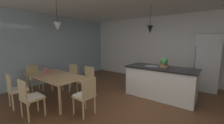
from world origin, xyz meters
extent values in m
cube|color=brown|center=(0.00, 0.00, -0.02)|extent=(10.00, 8.40, 0.04)
cube|color=white|center=(0.00, 3.26, 1.35)|extent=(10.00, 0.12, 2.70)
cube|color=#9EB7C6|center=(-4.06, 0.00, 1.35)|extent=(0.06, 8.40, 2.70)
cube|color=tan|center=(-2.19, -0.76, 0.72)|extent=(1.79, 0.89, 0.04)
cylinder|color=tan|center=(-3.00, -0.40, 0.36)|extent=(0.06, 0.06, 0.72)
cylinder|color=tan|center=(-1.38, -0.40, 0.36)|extent=(0.06, 0.06, 0.72)
cylinder|color=tan|center=(-3.00, -1.12, 0.36)|extent=(0.06, 0.06, 0.72)
cylinder|color=tan|center=(-1.38, -1.12, 0.36)|extent=(0.06, 0.06, 0.72)
cube|color=tan|center=(-1.79, -1.52, 0.43)|extent=(0.40, 0.40, 0.04)
cube|color=white|center=(-1.79, -1.52, 0.47)|extent=(0.36, 0.36, 0.03)
cube|color=tan|center=(-1.79, -1.70, 0.66)|extent=(0.38, 0.03, 0.42)
cylinder|color=tan|center=(-1.96, -1.35, 0.21)|extent=(0.04, 0.04, 0.41)
cylinder|color=tan|center=(-1.62, -1.35, 0.21)|extent=(0.04, 0.04, 0.41)
cylinder|color=tan|center=(-1.96, -1.69, 0.21)|extent=(0.04, 0.04, 0.41)
cylinder|color=tan|center=(-1.62, -1.69, 0.21)|extent=(0.04, 0.04, 0.41)
cube|color=tan|center=(-1.79, 0.00, 0.43)|extent=(0.42, 0.42, 0.04)
cube|color=white|center=(-1.79, 0.00, 0.47)|extent=(0.37, 0.37, 0.03)
cube|color=tan|center=(-1.80, 0.18, 0.66)|extent=(0.38, 0.05, 0.42)
cylinder|color=tan|center=(-1.61, -0.16, 0.21)|extent=(0.04, 0.04, 0.41)
cylinder|color=tan|center=(-1.95, -0.17, 0.21)|extent=(0.04, 0.04, 0.41)
cylinder|color=tan|center=(-1.63, 0.18, 0.21)|extent=(0.04, 0.04, 0.41)
cylinder|color=tan|center=(-1.97, 0.17, 0.21)|extent=(0.04, 0.04, 0.41)
cube|color=tan|center=(-0.98, -0.76, 0.43)|extent=(0.41, 0.41, 0.04)
cube|color=white|center=(-0.98, -0.76, 0.47)|extent=(0.37, 0.37, 0.03)
cube|color=tan|center=(-0.80, -0.76, 0.66)|extent=(0.04, 0.38, 0.42)
cylinder|color=tan|center=(-1.15, -0.92, 0.21)|extent=(0.04, 0.04, 0.41)
cylinder|color=tan|center=(-1.15, -0.58, 0.21)|extent=(0.04, 0.04, 0.41)
cylinder|color=tan|center=(-0.81, -0.93, 0.21)|extent=(0.04, 0.04, 0.41)
cylinder|color=tan|center=(-0.81, -0.59, 0.21)|extent=(0.04, 0.04, 0.41)
cube|color=tan|center=(-2.59, 0.00, 0.43)|extent=(0.44, 0.44, 0.04)
cube|color=white|center=(-2.59, 0.00, 0.47)|extent=(0.39, 0.39, 0.03)
cube|color=tan|center=(-2.61, 0.18, 0.66)|extent=(0.38, 0.07, 0.42)
cylinder|color=tan|center=(-2.41, -0.15, 0.21)|extent=(0.04, 0.04, 0.41)
cylinder|color=tan|center=(-2.75, -0.18, 0.21)|extent=(0.04, 0.04, 0.41)
cylinder|color=tan|center=(-2.44, 0.19, 0.21)|extent=(0.04, 0.04, 0.41)
cylinder|color=tan|center=(-2.78, 0.16, 0.21)|extent=(0.04, 0.04, 0.41)
cube|color=tan|center=(-3.40, -0.76, 0.43)|extent=(0.42, 0.42, 0.04)
cube|color=white|center=(-3.40, -0.76, 0.47)|extent=(0.38, 0.38, 0.03)
cube|color=tan|center=(-3.58, -0.75, 0.66)|extent=(0.05, 0.38, 0.42)
cylinder|color=tan|center=(-3.22, -0.60, 0.21)|extent=(0.04, 0.04, 0.41)
cylinder|color=tan|center=(-3.25, -0.94, 0.21)|extent=(0.04, 0.04, 0.41)
cylinder|color=tan|center=(-3.56, -0.58, 0.21)|extent=(0.04, 0.04, 0.41)
cylinder|color=tan|center=(-3.58, -0.92, 0.21)|extent=(0.04, 0.04, 0.41)
cube|color=tan|center=(-2.59, -1.52, 0.43)|extent=(0.44, 0.44, 0.04)
cube|color=white|center=(-2.59, -1.52, 0.47)|extent=(0.39, 0.39, 0.03)
cube|color=tan|center=(-2.61, -1.70, 0.66)|extent=(0.38, 0.07, 0.42)
cylinder|color=tan|center=(-2.75, -1.34, 0.21)|extent=(0.04, 0.04, 0.41)
cylinder|color=tan|center=(-2.41, -1.37, 0.21)|extent=(0.04, 0.04, 0.41)
cylinder|color=tan|center=(-2.78, -1.67, 0.21)|extent=(0.04, 0.04, 0.41)
cylinder|color=tan|center=(-2.44, -1.71, 0.21)|extent=(0.04, 0.04, 0.41)
cube|color=silver|center=(0.05, 1.30, 0.44)|extent=(1.90, 0.82, 0.88)
cube|color=black|center=(0.05, 1.30, 0.88)|extent=(1.96, 0.88, 0.04)
cube|color=gray|center=(-0.23, 1.30, 0.91)|extent=(0.36, 0.30, 0.01)
cube|color=#B2B5B7|center=(1.08, 2.86, 0.94)|extent=(0.72, 0.64, 1.88)
cylinder|color=#4C4C4C|center=(0.76, 2.52, 0.94)|extent=(0.02, 0.02, 1.13)
cylinder|color=black|center=(-2.01, -0.69, 2.42)|extent=(0.01, 0.01, 0.56)
cone|color=#B7B7B7|center=(-2.01, -0.69, 2.04)|extent=(0.19, 0.19, 0.20)
cylinder|color=black|center=(-0.33, 1.30, 2.41)|extent=(0.01, 0.01, 0.58)
cone|color=black|center=(-0.33, 1.30, 2.00)|extent=(0.17, 0.17, 0.24)
cylinder|color=#8C664C|center=(0.13, 1.30, 0.95)|extent=(0.23, 0.23, 0.10)
sphere|color=#387F3D|center=(0.13, 1.30, 1.09)|extent=(0.21, 0.21, 0.21)
cylinder|color=#994C51|center=(-2.39, -0.86, 0.83)|extent=(0.13, 0.13, 0.19)
camera|label=1|loc=(1.34, -2.75, 1.66)|focal=22.21mm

